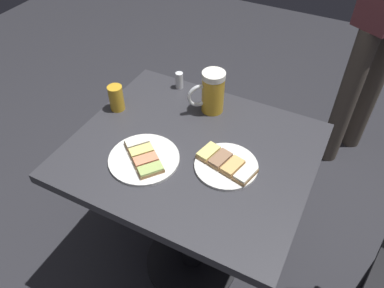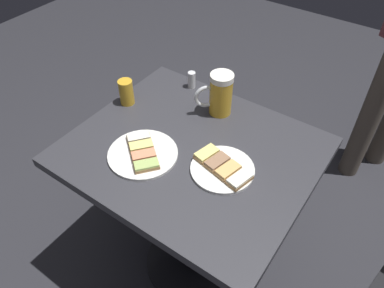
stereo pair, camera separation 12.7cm
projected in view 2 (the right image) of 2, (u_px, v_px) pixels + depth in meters
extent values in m
plane|color=#28282D|center=(192.00, 260.00, 1.82)|extent=(6.00, 6.00, 0.00)
cylinder|color=black|center=(192.00, 260.00, 1.81)|extent=(0.44, 0.44, 0.01)
cylinder|color=black|center=(192.00, 214.00, 1.55)|extent=(0.09, 0.09, 0.74)
cube|color=#333338|center=(192.00, 152.00, 1.30)|extent=(0.83, 0.70, 0.04)
cylinder|color=white|center=(222.00, 169.00, 1.21)|extent=(0.21, 0.21, 0.01)
cube|color=#9E7547|center=(240.00, 180.00, 1.16)|extent=(0.06, 0.09, 0.01)
cube|color=white|center=(240.00, 178.00, 1.15)|extent=(0.06, 0.09, 0.01)
cube|color=#9E7547|center=(228.00, 171.00, 1.19)|extent=(0.06, 0.09, 0.01)
cube|color=#E5B266|center=(228.00, 169.00, 1.18)|extent=(0.06, 0.09, 0.01)
cube|color=#9E7547|center=(217.00, 163.00, 1.21)|extent=(0.06, 0.09, 0.01)
cube|color=#997051|center=(217.00, 161.00, 1.21)|extent=(0.06, 0.09, 0.01)
cube|color=#9E7547|center=(207.00, 154.00, 1.24)|extent=(0.06, 0.09, 0.01)
cube|color=#EFE07A|center=(207.00, 152.00, 1.23)|extent=(0.06, 0.09, 0.01)
cylinder|color=white|center=(143.00, 154.00, 1.26)|extent=(0.24, 0.24, 0.01)
cube|color=#9E7547|center=(147.00, 166.00, 1.20)|extent=(0.08, 0.09, 0.01)
cube|color=#ADC66B|center=(146.00, 164.00, 1.20)|extent=(0.08, 0.09, 0.01)
cube|color=#9E7547|center=(144.00, 156.00, 1.23)|extent=(0.08, 0.09, 0.01)
cube|color=#EA8E66|center=(144.00, 154.00, 1.23)|extent=(0.08, 0.09, 0.01)
cube|color=#9E7547|center=(141.00, 147.00, 1.27)|extent=(0.08, 0.09, 0.01)
cube|color=#EFE07A|center=(141.00, 145.00, 1.26)|extent=(0.08, 0.09, 0.01)
cube|color=#9E7547|center=(139.00, 138.00, 1.30)|extent=(0.08, 0.09, 0.01)
cube|color=white|center=(139.00, 136.00, 1.29)|extent=(0.08, 0.09, 0.01)
cylinder|color=gold|center=(221.00, 96.00, 1.38)|extent=(0.08, 0.08, 0.14)
cylinder|color=white|center=(222.00, 77.00, 1.32)|extent=(0.09, 0.09, 0.02)
torus|color=silver|center=(207.00, 96.00, 1.37)|extent=(0.08, 0.08, 0.10)
cylinder|color=gold|center=(126.00, 92.00, 1.44)|extent=(0.06, 0.06, 0.10)
cylinder|color=silver|center=(192.00, 80.00, 1.53)|extent=(0.03, 0.03, 0.07)
cylinder|color=#51473D|center=(371.00, 115.00, 1.96)|extent=(0.11, 0.11, 0.85)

